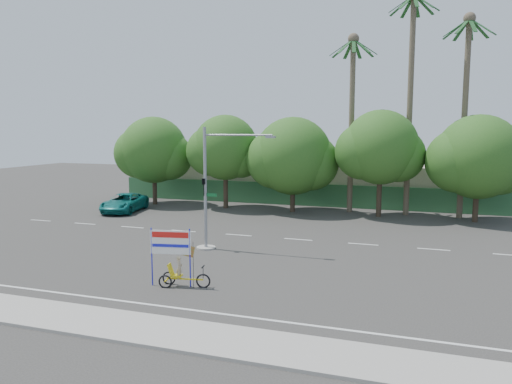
% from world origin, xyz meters
% --- Properties ---
extents(ground, '(120.00, 120.00, 0.00)m').
position_xyz_m(ground, '(0.00, 0.00, 0.00)').
color(ground, '#33302D').
rests_on(ground, ground).
extents(sidewalk_near, '(50.00, 2.40, 0.12)m').
position_xyz_m(sidewalk_near, '(0.00, -7.50, 0.06)').
color(sidewalk_near, gray).
rests_on(sidewalk_near, ground).
extents(fence, '(38.00, 0.08, 2.00)m').
position_xyz_m(fence, '(0.00, 21.50, 1.00)').
color(fence, '#336B3D').
rests_on(fence, ground).
extents(building_left, '(12.00, 8.00, 4.00)m').
position_xyz_m(building_left, '(-10.00, 26.00, 2.00)').
color(building_left, beige).
rests_on(building_left, ground).
extents(building_right, '(14.00, 8.00, 3.60)m').
position_xyz_m(building_right, '(8.00, 26.00, 1.80)').
color(building_right, beige).
rests_on(building_right, ground).
extents(tree_far_left, '(7.14, 6.00, 7.96)m').
position_xyz_m(tree_far_left, '(-14.05, 18.00, 4.76)').
color(tree_far_left, '#473828').
rests_on(tree_far_left, ground).
extents(tree_left, '(6.66, 5.60, 8.07)m').
position_xyz_m(tree_left, '(-7.05, 18.00, 5.06)').
color(tree_left, '#473828').
rests_on(tree_left, ground).
extents(tree_center, '(7.62, 6.40, 7.85)m').
position_xyz_m(tree_center, '(-1.05, 18.00, 4.47)').
color(tree_center, '#473828').
rests_on(tree_center, ground).
extents(tree_right, '(6.90, 5.80, 8.36)m').
position_xyz_m(tree_right, '(5.95, 18.00, 5.24)').
color(tree_right, '#473828').
rests_on(tree_right, ground).
extents(tree_far_right, '(7.38, 6.20, 7.94)m').
position_xyz_m(tree_far_right, '(12.95, 18.00, 4.64)').
color(tree_far_right, '#473828').
rests_on(tree_far_right, ground).
extents(palm_tall, '(3.73, 3.79, 17.45)m').
position_xyz_m(palm_tall, '(8.00, 19.50, 10.46)').
color(palm_tall, '#70604C').
rests_on(palm_tall, ground).
extents(palm_mid, '(3.73, 3.79, 15.45)m').
position_xyz_m(palm_mid, '(12.00, 19.50, 9.40)').
color(palm_mid, '#70604C').
rests_on(palm_mid, ground).
extents(palm_short, '(3.73, 3.79, 14.45)m').
position_xyz_m(palm_short, '(3.50, 19.50, 8.86)').
color(palm_short, '#70604C').
rests_on(palm_short, ground).
extents(traffic_signal, '(4.72, 1.10, 7.00)m').
position_xyz_m(traffic_signal, '(-2.20, 3.98, 2.92)').
color(traffic_signal, gray).
rests_on(traffic_signal, ground).
extents(trike_billboard, '(2.65, 0.88, 2.64)m').
position_xyz_m(trike_billboard, '(-0.81, -2.78, 1.06)').
color(trike_billboard, black).
rests_on(trike_billboard, ground).
extents(pickup_truck, '(3.38, 5.77, 1.51)m').
position_xyz_m(pickup_truck, '(-14.27, 13.49, 0.75)').
color(pickup_truck, '#0F6D67').
rests_on(pickup_truck, ground).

